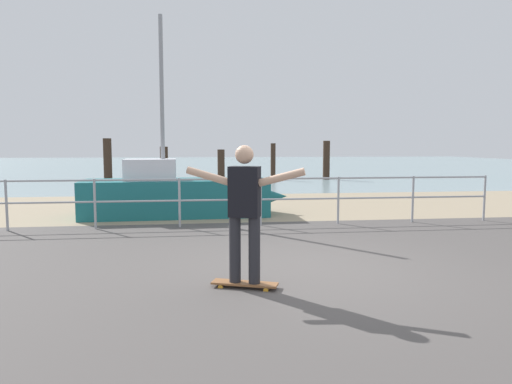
% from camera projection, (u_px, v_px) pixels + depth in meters
% --- Properties ---
extents(ground_plane, '(24.00, 10.00, 0.04)m').
position_uv_depth(ground_plane, '(328.00, 292.00, 5.61)').
color(ground_plane, '#514C49').
rests_on(ground_plane, ground).
extents(beach_strip, '(24.00, 6.00, 0.04)m').
position_uv_depth(beach_strip, '(251.00, 206.00, 13.51)').
color(beach_strip, tan).
rests_on(beach_strip, ground).
extents(sea_surface, '(72.00, 50.00, 0.04)m').
position_uv_depth(sea_surface, '(214.00, 165.00, 41.15)').
color(sea_surface, '#849EA3').
rests_on(sea_surface, ground).
extents(railing_fence, '(12.00, 0.05, 1.05)m').
position_uv_depth(railing_fence, '(220.00, 194.00, 9.96)').
color(railing_fence, '#9EA0A5').
rests_on(railing_fence, ground).
extents(sailboat, '(4.98, 1.54, 4.76)m').
position_uv_depth(sailboat, '(183.00, 195.00, 11.48)').
color(sailboat, '#19666B').
rests_on(sailboat, ground).
extents(skateboard, '(0.82, 0.47, 0.08)m').
position_uv_depth(skateboard, '(245.00, 284.00, 5.71)').
color(skateboard, brown).
rests_on(skateboard, ground).
extents(skateboarder, '(1.39, 0.59, 1.65)m').
position_uv_depth(skateboarder, '(245.00, 206.00, 5.62)').
color(skateboarder, '#26262B').
rests_on(skateboarder, skateboard).
extents(groyne_post_0, '(0.39, 0.39, 2.04)m').
position_uv_depth(groyne_post_0, '(108.00, 160.00, 22.56)').
color(groyne_post_0, '#332319').
rests_on(groyne_post_0, ground).
extents(groyne_post_1, '(0.38, 0.38, 1.65)m').
position_uv_depth(groyne_post_1, '(164.00, 164.00, 22.82)').
color(groyne_post_1, '#332319').
rests_on(groyne_post_1, ground).
extents(groyne_post_2, '(0.32, 0.32, 1.53)m').
position_uv_depth(groyne_post_2, '(221.00, 166.00, 21.39)').
color(groyne_post_2, '#332319').
rests_on(groyne_post_2, ground).
extents(groyne_post_3, '(0.24, 0.24, 1.81)m').
position_uv_depth(groyne_post_3, '(273.00, 162.00, 23.36)').
color(groyne_post_3, '#332319').
rests_on(groyne_post_3, ground).
extents(groyne_post_4, '(0.34, 0.34, 1.94)m').
position_uv_depth(groyne_post_4, '(326.00, 160.00, 23.50)').
color(groyne_post_4, '#332319').
rests_on(groyne_post_4, ground).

